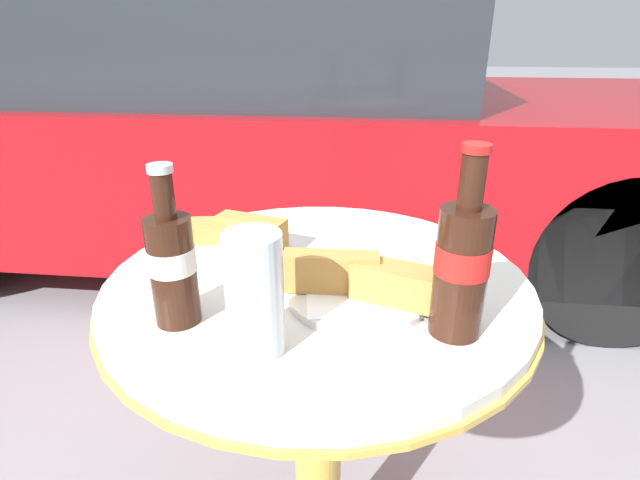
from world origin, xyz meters
name	(u,v)px	position (x,y,z in m)	size (l,w,h in m)	color
bistro_table	(318,371)	(0.00, 0.00, 0.56)	(0.69, 0.69, 0.74)	gold
cola_bottle_left	(462,264)	(0.20, -0.13, 0.84)	(0.07, 0.07, 0.25)	#33190F
cola_bottle_right	(172,264)	(-0.17, -0.15, 0.83)	(0.06, 0.06, 0.22)	#33190F
drinking_glass	(255,299)	(-0.05, -0.20, 0.81)	(0.07, 0.07, 0.16)	silver
lunch_plate_near	(360,286)	(0.07, -0.07, 0.77)	(0.22, 0.21, 0.07)	silver
lunch_plate_far	(229,239)	(-0.17, 0.09, 0.76)	(0.22, 0.22, 0.06)	silver
parked_car	(267,134)	(-0.47, 1.80, 0.60)	(4.53, 1.68, 1.24)	#9E0F14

